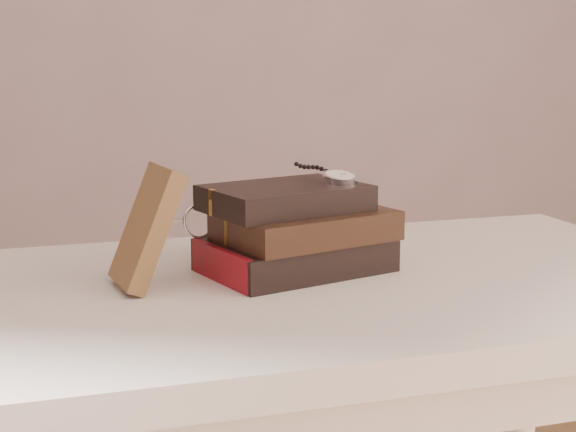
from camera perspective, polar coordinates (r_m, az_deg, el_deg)
name	(u,v)px	position (r m, az deg, el deg)	size (l,w,h in m)	color
table	(339,344)	(1.16, 3.40, -8.45)	(1.00, 0.60, 0.75)	silver
book_stack	(296,231)	(1.15, 0.54, -1.00)	(0.27, 0.21, 0.12)	black
journal	(147,227)	(1.08, -9.29, -0.75)	(0.02, 0.10, 0.15)	#4A331C
pocket_watch	(338,176)	(1.16, 3.28, 2.62)	(0.06, 0.15, 0.02)	silver
eyeglasses	(213,219)	(1.17, -4.97, -0.22)	(0.12, 0.13, 0.05)	silver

